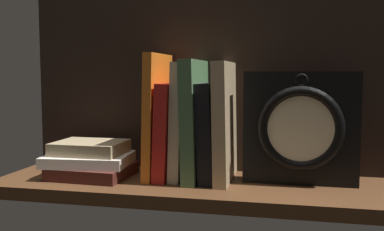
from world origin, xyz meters
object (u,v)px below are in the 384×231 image
object	(u,v)px
book_tan_shortstories	(225,121)
book_stack_side	(91,160)
book_black_skeptic	(210,131)
book_orange_pandolfini	(157,116)
book_cream_twain	(182,121)
book_green_romantic	(195,120)
framed_clock	(300,128)
book_red_requiem	(169,130)

from	to	relation	value
book_tan_shortstories	book_stack_side	world-z (taller)	book_tan_shortstories
book_black_skeptic	book_tan_shortstories	xyz separation A→B (cm)	(3.02, 0.00, 2.07)
book_tan_shortstories	book_black_skeptic	bearing A→B (deg)	180.00
book_orange_pandolfini	book_cream_twain	world-z (taller)	book_orange_pandolfini
book_green_romantic	book_tan_shortstories	world-z (taller)	book_green_romantic
book_orange_pandolfini	book_black_skeptic	distance (cm)	11.29
book_cream_twain	book_tan_shortstories	size ratio (longest dim) A/B	1.00
book_green_romantic	book_black_skeptic	bearing A→B (deg)	0.00
book_cream_twain	book_tan_shortstories	xyz separation A→B (cm)	(8.80, 0.00, 0.05)
book_stack_side	book_orange_pandolfini	bearing A→B (deg)	13.36
framed_clock	book_tan_shortstories	bearing A→B (deg)	-179.45
book_green_romantic	framed_clock	size ratio (longest dim) A/B	1.10
framed_clock	book_cream_twain	bearing A→B (deg)	-179.65
book_orange_pandolfini	book_green_romantic	distance (cm)	7.86
book_orange_pandolfini	book_cream_twain	size ratio (longest dim) A/B	1.08
book_green_romantic	book_tan_shortstories	distance (cm)	6.10
book_red_requiem	book_stack_side	distance (cm)	17.36
book_orange_pandolfini	book_stack_side	xyz separation A→B (cm)	(-13.43, -3.19, -9.17)
book_green_romantic	book_red_requiem	bearing A→B (deg)	180.00
framed_clock	book_green_romantic	bearing A→B (deg)	-179.61
book_orange_pandolfini	book_green_romantic	xyz separation A→B (cm)	(7.83, 0.00, -0.67)
book_orange_pandolfini	book_red_requiem	xyz separation A→B (cm)	(2.47, 0.00, -2.97)
book_tan_shortstories	book_stack_side	xyz separation A→B (cm)	(-27.36, -3.19, -8.30)
book_red_requiem	book_stack_side	bearing A→B (deg)	-168.65
book_stack_side	book_black_skeptic	bearing A→B (deg)	7.47
book_red_requiem	framed_clock	world-z (taller)	framed_clock
book_orange_pandolfini	book_red_requiem	distance (cm)	3.86
book_red_requiem	framed_clock	xyz separation A→B (cm)	(25.97, 0.14, 1.22)
book_cream_twain	book_stack_side	bearing A→B (deg)	-170.25
book_cream_twain	book_orange_pandolfini	bearing A→B (deg)	180.00
book_black_skeptic	book_red_requiem	bearing A→B (deg)	180.00
book_stack_side	framed_clock	bearing A→B (deg)	4.55
book_orange_pandolfini	framed_clock	xyz separation A→B (cm)	(28.44, 0.14, -1.75)
book_orange_pandolfini	book_green_romantic	size ratio (longest dim) A/B	1.06
book_red_requiem	book_green_romantic	xyz separation A→B (cm)	(5.37, 0.00, 2.30)
book_red_requiem	book_cream_twain	size ratio (longest dim) A/B	0.82
book_green_romantic	book_tan_shortstories	bearing A→B (deg)	0.00
book_orange_pandolfini	framed_clock	bearing A→B (deg)	0.28
book_orange_pandolfini	book_tan_shortstories	distance (cm)	13.95
book_red_requiem	framed_clock	distance (cm)	26.00
book_stack_side	book_green_romantic	bearing A→B (deg)	8.53
book_black_skeptic	framed_clock	bearing A→B (deg)	0.46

